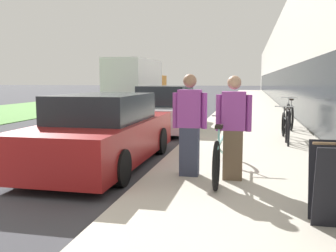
{
  "coord_description": "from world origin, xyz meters",
  "views": [
    {
      "loc": [
        5.19,
        -3.23,
        1.69
      ],
      "look_at": [
        1.35,
        14.36,
        -0.53
      ],
      "focal_mm": 40.0,
      "sensor_mm": 36.0,
      "label": 1
    }
  ],
  "objects_px": {
    "cruiser_bike_nearest": "(285,126)",
    "cruiser_bike_middle": "(290,116)",
    "person_rider": "(233,128)",
    "vintage_roadster_curbside": "(166,110)",
    "parked_sedan_curbside": "(104,133)",
    "moving_truck": "(137,83)",
    "person_bystander": "(190,125)",
    "tandem_bicycle": "(222,150)",
    "bike_rack_hoop": "(288,124)"
  },
  "relations": [
    {
      "from": "bike_rack_hoop",
      "to": "person_rider",
      "type": "bearing_deg",
      "value": -108.2
    },
    {
      "from": "vintage_roadster_curbside",
      "to": "moving_truck",
      "type": "height_order",
      "value": "moving_truck"
    },
    {
      "from": "person_bystander",
      "to": "cruiser_bike_nearest",
      "type": "height_order",
      "value": "person_bystander"
    },
    {
      "from": "cruiser_bike_nearest",
      "to": "vintage_roadster_curbside",
      "type": "height_order",
      "value": "vintage_roadster_curbside"
    },
    {
      "from": "person_rider",
      "to": "parked_sedan_curbside",
      "type": "height_order",
      "value": "person_rider"
    },
    {
      "from": "bike_rack_hoop",
      "to": "cruiser_bike_middle",
      "type": "relative_size",
      "value": 0.46
    },
    {
      "from": "person_rider",
      "to": "vintage_roadster_curbside",
      "type": "xyz_separation_m",
      "value": [
        -2.5,
        6.39,
        -0.28
      ]
    },
    {
      "from": "tandem_bicycle",
      "to": "cruiser_bike_middle",
      "type": "height_order",
      "value": "cruiser_bike_middle"
    },
    {
      "from": "tandem_bicycle",
      "to": "cruiser_bike_nearest",
      "type": "bearing_deg",
      "value": 70.86
    },
    {
      "from": "moving_truck",
      "to": "bike_rack_hoop",
      "type": "bearing_deg",
      "value": -60.22
    },
    {
      "from": "cruiser_bike_middle",
      "to": "moving_truck",
      "type": "xyz_separation_m",
      "value": [
        -8.47,
        11.02,
        0.95
      ]
    },
    {
      "from": "cruiser_bike_nearest",
      "to": "bike_rack_hoop",
      "type": "bearing_deg",
      "value": -91.35
    },
    {
      "from": "person_bystander",
      "to": "moving_truck",
      "type": "xyz_separation_m",
      "value": [
        -6.27,
        17.6,
        0.53
      ]
    },
    {
      "from": "bike_rack_hoop",
      "to": "parked_sedan_curbside",
      "type": "height_order",
      "value": "parked_sedan_curbside"
    },
    {
      "from": "moving_truck",
      "to": "person_bystander",
      "type": "bearing_deg",
      "value": -70.41
    },
    {
      "from": "cruiser_bike_nearest",
      "to": "cruiser_bike_middle",
      "type": "height_order",
      "value": "cruiser_bike_middle"
    },
    {
      "from": "cruiser_bike_nearest",
      "to": "cruiser_bike_middle",
      "type": "bearing_deg",
      "value": 81.96
    },
    {
      "from": "cruiser_bike_nearest",
      "to": "parked_sedan_curbside",
      "type": "relative_size",
      "value": 0.4
    },
    {
      "from": "tandem_bicycle",
      "to": "vintage_roadster_curbside",
      "type": "relative_size",
      "value": 0.64
    },
    {
      "from": "person_bystander",
      "to": "parked_sedan_curbside",
      "type": "xyz_separation_m",
      "value": [
        -1.88,
        0.96,
        -0.31
      ]
    },
    {
      "from": "tandem_bicycle",
      "to": "bike_rack_hoop",
      "type": "distance_m",
      "value": 3.42
    },
    {
      "from": "vintage_roadster_curbside",
      "to": "cruiser_bike_nearest",
      "type": "bearing_deg",
      "value": -29.56
    },
    {
      "from": "cruiser_bike_middle",
      "to": "moving_truck",
      "type": "bearing_deg",
      "value": 127.56
    },
    {
      "from": "cruiser_bike_middle",
      "to": "parked_sedan_curbside",
      "type": "xyz_separation_m",
      "value": [
        -4.08,
        -5.62,
        0.1
      ]
    },
    {
      "from": "bike_rack_hoop",
      "to": "vintage_roadster_curbside",
      "type": "distance_m",
      "value": 4.66
    },
    {
      "from": "person_rider",
      "to": "cruiser_bike_middle",
      "type": "distance_m",
      "value": 6.86
    },
    {
      "from": "cruiser_bike_middle",
      "to": "cruiser_bike_nearest",
      "type": "bearing_deg",
      "value": -98.04
    },
    {
      "from": "parked_sedan_curbside",
      "to": "moving_truck",
      "type": "distance_m",
      "value": 17.23
    },
    {
      "from": "cruiser_bike_nearest",
      "to": "parked_sedan_curbside",
      "type": "xyz_separation_m",
      "value": [
        -3.75,
        -3.26,
        0.15
      ]
    },
    {
      "from": "person_bystander",
      "to": "moving_truck",
      "type": "relative_size",
      "value": 0.22
    },
    {
      "from": "person_rider",
      "to": "parked_sedan_curbside",
      "type": "bearing_deg",
      "value": 157.8
    },
    {
      "from": "cruiser_bike_middle",
      "to": "vintage_roadster_curbside",
      "type": "distance_m",
      "value": 4.02
    },
    {
      "from": "parked_sedan_curbside",
      "to": "bike_rack_hoop",
      "type": "bearing_deg",
      "value": 33.3
    },
    {
      "from": "cruiser_bike_nearest",
      "to": "vintage_roadster_curbside",
      "type": "distance_m",
      "value": 4.22
    },
    {
      "from": "person_bystander",
      "to": "cruiser_bike_middle",
      "type": "xyz_separation_m",
      "value": [
        2.21,
        6.58,
        -0.42
      ]
    },
    {
      "from": "person_bystander",
      "to": "moving_truck",
      "type": "distance_m",
      "value": 18.69
    },
    {
      "from": "cruiser_bike_nearest",
      "to": "cruiser_bike_middle",
      "type": "xyz_separation_m",
      "value": [
        0.33,
        2.36,
        0.05
      ]
    },
    {
      "from": "vintage_roadster_curbside",
      "to": "moving_truck",
      "type": "bearing_deg",
      "value": 111.58
    },
    {
      "from": "person_bystander",
      "to": "parked_sedan_curbside",
      "type": "bearing_deg",
      "value": 152.92
    },
    {
      "from": "parked_sedan_curbside",
      "to": "cruiser_bike_middle",
      "type": "bearing_deg",
      "value": 54.01
    },
    {
      "from": "bike_rack_hoop",
      "to": "parked_sedan_curbside",
      "type": "distance_m",
      "value": 4.46
    },
    {
      "from": "tandem_bicycle",
      "to": "cruiser_bike_middle",
      "type": "bearing_deg",
      "value": 74.89
    },
    {
      "from": "parked_sedan_curbside",
      "to": "moving_truck",
      "type": "height_order",
      "value": "moving_truck"
    },
    {
      "from": "bike_rack_hoop",
      "to": "vintage_roadster_curbside",
      "type": "bearing_deg",
      "value": 141.62
    },
    {
      "from": "bike_rack_hoop",
      "to": "parked_sedan_curbside",
      "type": "relative_size",
      "value": 0.19
    },
    {
      "from": "bike_rack_hoop",
      "to": "cruiser_bike_nearest",
      "type": "relative_size",
      "value": 0.47
    },
    {
      "from": "tandem_bicycle",
      "to": "vintage_roadster_curbside",
      "type": "distance_m",
      "value": 6.46
    },
    {
      "from": "person_rider",
      "to": "parked_sedan_curbside",
      "type": "xyz_separation_m",
      "value": [
        -2.58,
        1.05,
        -0.3
      ]
    },
    {
      "from": "person_bystander",
      "to": "vintage_roadster_curbside",
      "type": "relative_size",
      "value": 0.38
    },
    {
      "from": "tandem_bicycle",
      "to": "bike_rack_hoop",
      "type": "height_order",
      "value": "tandem_bicycle"
    }
  ]
}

